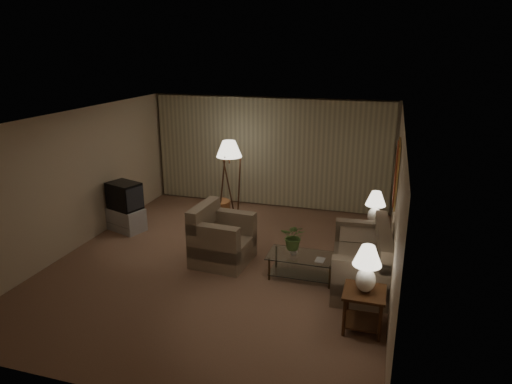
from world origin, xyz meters
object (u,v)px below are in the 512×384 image
at_px(table_lamp_near, 367,265).
at_px(table_lamp_far, 375,205).
at_px(sofa, 360,261).
at_px(vase, 294,251).
at_px(crt_tv, 124,196).
at_px(armchair, 223,240).
at_px(side_table_far, 373,234).
at_px(side_table_near, 364,303).
at_px(floor_lamp, 230,177).
at_px(tv_cabinet, 126,219).
at_px(coffee_table, 302,263).
at_px(ottoman, 219,208).

height_order(table_lamp_near, table_lamp_far, table_lamp_near).
distance_m(sofa, vase, 1.13).
xyz_separation_m(table_lamp_near, crt_tv, (-5.20, 2.29, -0.22)).
distance_m(armchair, vase, 1.38).
height_order(side_table_far, vase, side_table_far).
relative_size(side_table_near, floor_lamp, 0.33).
distance_m(side_table_near, tv_cabinet, 5.68).
relative_size(armchair, coffee_table, 0.98).
bearing_deg(table_lamp_far, side_table_near, -90.00).
bearing_deg(coffee_table, side_table_far, 50.32).
bearing_deg(floor_lamp, tv_cabinet, -141.63).
relative_size(floor_lamp, vase, 12.56).
relative_size(armchair, table_lamp_far, 1.75).
distance_m(side_table_far, ottoman, 3.78).
distance_m(side_table_near, vase, 1.78).
relative_size(floor_lamp, ottoman, 3.34).
xyz_separation_m(side_table_near, crt_tv, (-5.20, 2.29, 0.37)).
bearing_deg(side_table_far, ottoman, 162.73).
height_order(sofa, side_table_far, sofa).
distance_m(table_lamp_far, vase, 1.92).
xyz_separation_m(side_table_far, coffee_table, (-1.12, -1.35, -0.13)).
relative_size(sofa, crt_tv, 2.45).
relative_size(sofa, table_lamp_near, 2.84).
distance_m(side_table_far, table_lamp_far, 0.58).
bearing_deg(side_table_far, table_lamp_far, 180.00).
height_order(side_table_near, side_table_far, same).
bearing_deg(crt_tv, side_table_near, -4.82).
relative_size(table_lamp_far, coffee_table, 0.56).
distance_m(table_lamp_far, floor_lamp, 3.53).
distance_m(side_table_far, coffee_table, 1.76).
bearing_deg(side_table_far, crt_tv, -176.55).
bearing_deg(ottoman, floor_lamp, 9.65).
xyz_separation_m(armchair, ottoman, (-0.96, 2.28, -0.25)).
bearing_deg(crt_tv, coffee_table, 4.67).
bearing_deg(tv_cabinet, table_lamp_near, -4.82).
distance_m(crt_tv, ottoman, 2.23).
bearing_deg(table_lamp_near, ottoman, 134.07).
bearing_deg(coffee_table, sofa, 5.89).
relative_size(tv_cabinet, floor_lamp, 0.49).
bearing_deg(tv_cabinet, side_table_far, 22.37).
height_order(table_lamp_far, floor_lamp, floor_lamp).
relative_size(table_lamp_far, tv_cabinet, 0.74).
bearing_deg(table_lamp_far, sofa, -96.84).
bearing_deg(floor_lamp, side_table_near, -48.49).
xyz_separation_m(table_lamp_far, ottoman, (-3.60, 1.12, -0.81)).
relative_size(armchair, crt_tv, 1.45).
distance_m(table_lamp_far, coffee_table, 1.89).
xyz_separation_m(side_table_far, table_lamp_near, (0.00, -2.60, 0.60)).
distance_m(armchair, table_lamp_far, 2.94).
distance_m(crt_tv, floor_lamp, 2.39).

